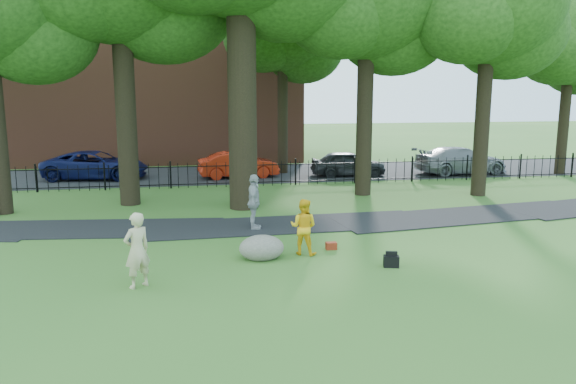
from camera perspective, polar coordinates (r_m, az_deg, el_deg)
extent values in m
plane|color=#326122|center=(15.55, -2.18, -6.95)|extent=(120.00, 120.00, 0.00)
cube|color=black|center=(19.40, -0.74, -3.41)|extent=(36.07, 3.85, 0.03)
cube|color=black|center=(31.12, -6.00, 1.80)|extent=(80.00, 7.00, 0.02)
cube|color=black|center=(27.03, -5.50, 2.69)|extent=(44.00, 0.04, 0.04)
cube|color=black|center=(27.15, -5.47, 0.93)|extent=(44.00, 0.04, 0.04)
cube|color=brown|center=(38.80, -13.00, 12.18)|extent=(18.00, 8.00, 12.00)
cylinder|color=black|center=(21.81, -4.71, 12.00)|extent=(1.10, 1.10, 10.50)
ellipsoid|color=#18350E|center=(23.78, -24.42, 14.79)|extent=(4.80, 4.80, 4.08)
cylinder|color=black|center=(23.36, -16.25, 9.80)|extent=(0.80, 0.80, 9.10)
ellipsoid|color=#18350E|center=(24.38, -12.46, 18.26)|extent=(5.76, 5.76, 4.90)
cylinder|color=black|center=(24.85, 7.82, 9.32)|extent=(0.70, 0.70, 8.40)
ellipsoid|color=#18350E|center=(26.25, 10.67, 16.38)|extent=(5.28, 5.28, 4.49)
ellipsoid|color=#18350E|center=(24.07, 5.38, 18.22)|extent=(4.95, 4.95, 4.21)
cylinder|color=black|center=(25.88, 19.24, 8.50)|extent=(0.64, 0.64, 8.05)
ellipsoid|color=#18350E|center=(26.13, 19.82, 17.85)|extent=(6.20, 6.20, 5.27)
ellipsoid|color=#18350E|center=(27.35, 21.49, 14.96)|extent=(4.96, 4.96, 4.22)
ellipsoid|color=#18350E|center=(24.92, 17.84, 16.75)|extent=(4.65, 4.65, 3.95)
imported|color=#C8B589|center=(13.71, -15.09, -5.73)|extent=(0.79, 0.74, 1.82)
imported|color=#F0AF14|center=(15.89, 1.58, -3.56)|extent=(0.97, 0.90, 1.60)
imported|color=#9C9DA1|center=(18.67, -3.47, -1.04)|extent=(0.62, 1.15, 1.87)
ellipsoid|color=#6D655B|center=(15.60, -2.70, -5.50)|extent=(1.43, 1.20, 0.73)
cube|color=black|center=(15.20, 10.44, -6.94)|extent=(0.45, 0.34, 0.30)
cube|color=maroon|center=(16.57, 4.41, -5.47)|extent=(0.32, 0.20, 0.22)
imported|color=#A9200D|center=(29.80, -5.08, 2.77)|extent=(4.31, 1.88, 1.38)
imported|color=#0C1240|center=(30.88, -18.94, 2.60)|extent=(5.56, 3.12, 1.47)
imported|color=black|center=(30.42, 6.13, 2.89)|extent=(4.10, 1.90, 1.36)
imported|color=gray|center=(32.46, 17.13, 3.08)|extent=(5.30, 2.51, 1.49)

